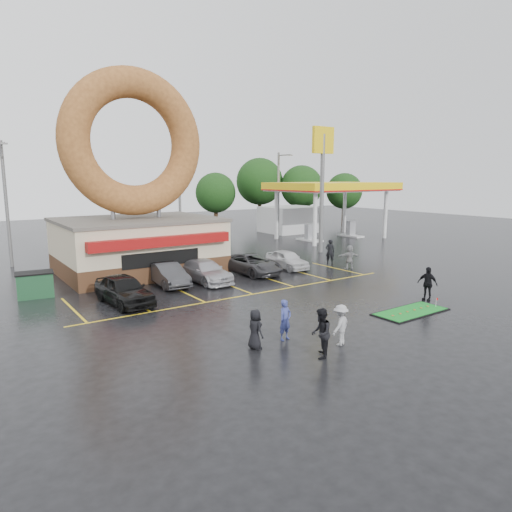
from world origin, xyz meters
TOP-DOWN VIEW (x-y plane):
  - ground at (0.00, 0.00)m, footprint 120.00×120.00m
  - donut_shop at (-3.00, 12.97)m, footprint 10.20×8.70m
  - gas_station at (20.00, 20.94)m, footprint 12.30×13.65m
  - shell_sign at (13.00, 12.00)m, footprint 2.20×0.36m
  - streetlight_left at (-10.00, 19.92)m, footprint 0.40×2.21m
  - streetlight_mid at (4.00, 20.92)m, footprint 0.40×2.21m
  - streetlight_right at (16.00, 21.92)m, footprint 0.40×2.21m
  - tree_far_a at (26.00, 30.00)m, footprint 5.60×5.60m
  - tree_far_b at (32.00, 28.00)m, footprint 4.90×4.90m
  - tree_far_c at (22.00, 34.00)m, footprint 6.30×6.30m
  - tree_far_d at (14.00, 32.00)m, footprint 4.90×4.90m
  - car_black at (-6.57, 5.52)m, footprint 2.18×4.60m
  - car_dgrey at (-3.07, 8.00)m, footprint 1.62×4.20m
  - car_silver at (-0.72, 7.61)m, footprint 2.08×4.72m
  - car_grey at (2.99, 8.00)m, footprint 2.78×5.08m
  - car_white at (6.09, 8.00)m, footprint 1.75×3.94m
  - person_blue at (-3.00, -3.29)m, footprint 0.66×0.49m
  - person_blackjkt at (-3.07, -5.46)m, footprint 1.12×1.11m
  - person_hoodie at (-1.58, -4.96)m, footprint 1.18×0.91m
  - person_bystander at (-4.54, -3.41)m, footprint 0.51×0.77m
  - person_cameraman at (6.87, -2.90)m, footprint 0.66×1.13m
  - person_walker_near at (9.63, 5.35)m, footprint 1.66×1.13m
  - person_walker_far at (9.85, 7.55)m, footprint 0.80×0.79m
  - dumpster at (-10.08, 9.68)m, footprint 1.94×1.42m
  - putting_green at (4.35, -3.82)m, footprint 4.00×1.76m

SIDE VIEW (x-z plane):
  - ground at x=0.00m, z-range 0.00..0.00m
  - putting_green at x=4.35m, z-range -0.22..0.28m
  - dumpster at x=-10.08m, z-range 0.00..1.30m
  - car_white at x=6.09m, z-range 0.00..1.32m
  - car_silver at x=-0.72m, z-range 0.00..1.35m
  - car_grey at x=2.99m, z-range 0.00..1.35m
  - car_dgrey at x=-3.07m, z-range 0.00..1.36m
  - car_black at x=-6.57m, z-range 0.00..1.52m
  - person_bystander at x=-4.54m, z-range 0.00..1.54m
  - person_hoodie at x=-1.58m, z-range 0.00..1.61m
  - person_blue at x=-3.00m, z-range 0.00..1.65m
  - person_walker_near at x=9.63m, z-range 0.00..1.72m
  - person_cameraman at x=6.87m, z-range 0.00..1.81m
  - person_blackjkt at x=-3.07m, z-range 0.00..1.82m
  - person_walker_far at x=9.85m, z-range 0.00..1.87m
  - gas_station at x=20.00m, z-range 0.75..6.65m
  - donut_shop at x=-3.00m, z-range -2.29..11.21m
  - tree_far_b at x=32.00m, z-range 1.03..8.03m
  - tree_far_d at x=14.00m, z-range 1.03..8.03m
  - streetlight_left at x=-10.00m, z-range 0.28..9.28m
  - streetlight_mid at x=4.00m, z-range 0.28..9.28m
  - streetlight_right at x=16.00m, z-range 0.28..9.28m
  - tree_far_a at x=26.00m, z-range 1.18..9.18m
  - tree_far_c at x=22.00m, z-range 1.34..10.34m
  - shell_sign at x=13.00m, z-range 2.08..12.68m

